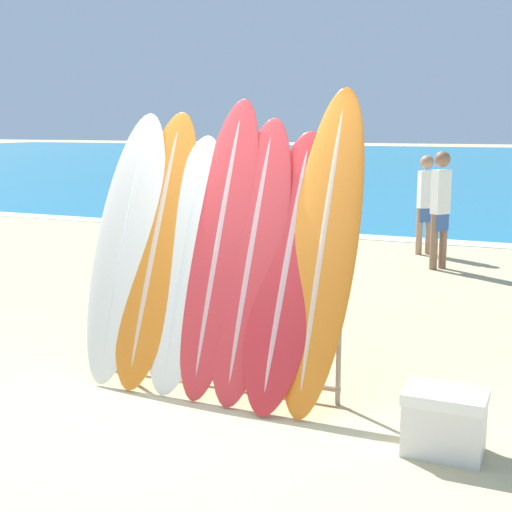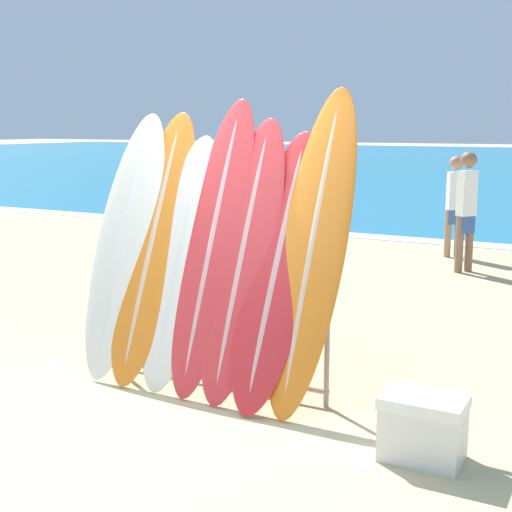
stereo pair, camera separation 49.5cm
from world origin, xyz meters
TOP-DOWN VIEW (x-y plane):
  - ground_plane at (0.00, 0.00)m, footprint 160.00×160.00m
  - surfboard_rack at (0.06, 0.74)m, footprint 2.09×0.04m
  - surfboard_slot_0 at (-0.80, 0.79)m, footprint 0.60×0.96m
  - surfboard_slot_1 at (-0.51, 0.80)m, footprint 0.59×1.02m
  - surfboard_slot_2 at (-0.21, 0.76)m, footprint 0.56×0.89m
  - surfboard_slot_3 at (0.07, 0.82)m, footprint 0.54×1.05m
  - surfboard_slot_4 at (0.35, 0.79)m, footprint 0.55×1.00m
  - surfboard_slot_5 at (0.66, 0.77)m, footprint 0.59×1.08m
  - surfboard_slot_6 at (0.92, 0.84)m, footprint 0.53×1.11m
  - person_near_water at (0.90, 6.33)m, footprint 0.28×0.29m
  - person_mid_beach at (0.48, 7.46)m, footprint 0.28×0.25m
  - cooler_box at (1.95, 0.24)m, footprint 0.52×0.36m

SIDE VIEW (x-z plane):
  - ground_plane at x=0.00m, z-range 0.00..0.00m
  - cooler_box at x=1.95m, z-range 0.00..0.42m
  - surfboard_rack at x=0.06m, z-range 0.04..0.95m
  - person_mid_beach at x=0.48m, z-range 0.07..1.69m
  - person_near_water at x=0.90m, z-range 0.08..1.80m
  - surfboard_slot_2 at x=-0.21m, z-range 0.00..2.01m
  - surfboard_slot_5 at x=0.66m, z-range 0.00..2.06m
  - surfboard_slot_4 at x=0.35m, z-range 0.00..2.16m
  - surfboard_slot_0 at x=-0.80m, z-range 0.00..2.20m
  - surfboard_slot_1 at x=-0.51m, z-range 0.00..2.21m
  - surfboard_slot_3 at x=0.07m, z-range 0.00..2.32m
  - surfboard_slot_6 at x=0.92m, z-range 0.00..2.39m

